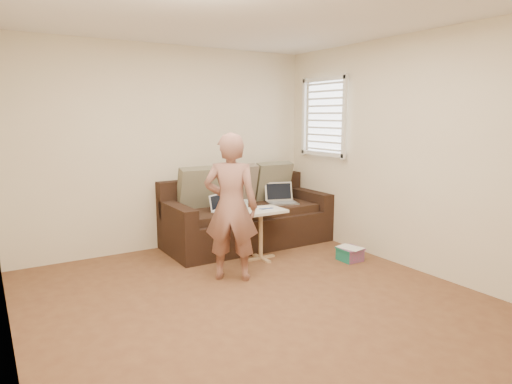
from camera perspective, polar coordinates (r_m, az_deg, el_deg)
floor at (r=4.27m, az=0.70°, el=-14.08°), size 4.50×4.50×0.00m
ceiling at (r=4.01m, az=0.78°, el=22.35°), size 4.50×4.50×0.00m
wall_back at (r=5.95m, az=-10.96°, el=5.44°), size 4.00×0.00×4.00m
wall_right at (r=5.27m, az=19.50°, el=4.54°), size 0.00×4.50×4.50m
window_blinds at (r=6.28m, az=8.62°, el=9.37°), size 0.12×0.88×1.08m
sofa at (r=6.03m, az=-1.06°, el=-2.73°), size 2.20×0.95×0.85m
pillow_left at (r=5.90m, az=-7.24°, el=0.51°), size 0.55×0.29×0.57m
pillow_mid at (r=6.11m, az=-2.42°, el=0.90°), size 0.55×0.27×0.57m
pillow_right at (r=6.45m, az=2.11°, el=1.36°), size 0.55×0.28×0.57m
laptop_silver at (r=6.23m, az=3.41°, el=-1.46°), size 0.47×0.39×0.27m
laptop_white at (r=5.71m, az=-3.96°, el=-2.49°), size 0.37×0.33×0.22m
person at (r=4.70m, az=-3.18°, el=-1.89°), size 0.69×0.65×1.56m
side_table at (r=5.45m, az=0.61°, el=-5.38°), size 0.56×0.39×0.61m
drinking_glass at (r=5.36m, az=-1.39°, el=-1.63°), size 0.07×0.07×0.12m
scissors at (r=5.39m, az=1.31°, el=-2.12°), size 0.20×0.15×0.02m
paper_on_table at (r=5.45m, az=0.91°, el=-2.05°), size 0.25×0.33×0.00m
striped_box at (r=5.57m, az=11.80°, el=-7.66°), size 0.26×0.26×0.16m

